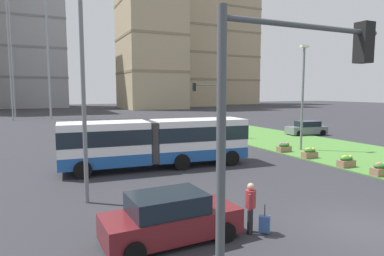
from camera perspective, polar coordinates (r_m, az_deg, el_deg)
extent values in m
plane|color=#2D2D33|center=(13.64, 27.30, -15.01)|extent=(260.00, 260.00, 0.00)
cube|color=#4C8438|center=(28.49, 25.93, -4.01)|extent=(10.00, 70.00, 0.08)
cube|color=white|center=(21.96, 1.15, -1.80)|extent=(6.15, 2.90, 2.55)
cube|color=#1E519E|center=(22.10, 1.15, -4.17)|extent=(6.17, 2.92, 0.70)
cube|color=#19232D|center=(21.90, 1.15, -0.69)|extent=(6.20, 2.94, 0.90)
cube|color=white|center=(20.49, -14.89, -2.58)|extent=(5.35, 2.83, 2.55)
cube|color=#1E519E|center=(20.64, -14.82, -5.12)|extent=(5.37, 2.85, 0.70)
cube|color=#19232D|center=(20.43, -14.92, -1.40)|extent=(5.39, 2.87, 0.90)
cylinder|color=#383838|center=(21.03, -6.46, -2.19)|extent=(2.40, 2.40, 2.45)
cylinder|color=black|center=(23.99, 4.02, -4.09)|extent=(1.02, 0.35, 1.00)
cylinder|color=black|center=(21.79, 6.80, -5.17)|extent=(1.02, 0.35, 1.00)
cylinder|color=black|center=(22.79, -3.78, -4.63)|extent=(1.02, 0.35, 1.00)
cylinder|color=black|center=(20.46, -1.72, -5.87)|extent=(1.02, 0.35, 1.00)
cylinder|color=black|center=(21.84, -18.56, -5.43)|extent=(1.02, 0.34, 1.00)
cylinder|color=black|center=(19.39, -18.23, -6.86)|extent=(1.02, 0.34, 1.00)
sphere|color=#F9EFC6|center=(24.17, 7.01, -3.32)|extent=(0.24, 0.24, 0.24)
sphere|color=#F9EFC6|center=(22.61, 9.14, -4.01)|extent=(0.24, 0.24, 0.24)
cube|color=#B7BABF|center=(32.29, -16.99, -1.54)|extent=(4.60, 2.38, 0.80)
cube|color=black|center=(32.21, -17.30, -0.32)|extent=(2.58, 1.98, 0.60)
cylinder|color=black|center=(33.25, -14.39, -1.70)|extent=(0.66, 0.30, 0.64)
cylinder|color=black|center=(31.46, -14.24, -2.14)|extent=(0.66, 0.30, 0.64)
cylinder|color=black|center=(33.26, -19.56, -1.87)|extent=(0.66, 0.30, 0.64)
cylinder|color=black|center=(31.48, -19.71, -2.31)|extent=(0.66, 0.30, 0.64)
cube|color=maroon|center=(11.14, -3.55, -15.96)|extent=(4.47, 1.97, 0.80)
cube|color=black|center=(10.84, -4.33, -12.65)|extent=(2.44, 1.77, 0.60)
cylinder|color=black|center=(12.59, 1.26, -14.53)|extent=(0.65, 0.24, 0.64)
cylinder|color=black|center=(11.15, 5.83, -17.39)|extent=(0.65, 0.24, 0.64)
cylinder|color=black|center=(11.58, -12.53, -16.59)|extent=(0.65, 0.24, 0.64)
cylinder|color=black|center=(10.00, -9.79, -20.36)|extent=(0.65, 0.24, 0.64)
cube|color=slate|center=(38.97, 19.01, -0.33)|extent=(4.59, 2.33, 0.80)
cube|color=black|center=(38.99, 19.22, 0.70)|extent=(2.57, 1.96, 0.60)
cylinder|color=black|center=(37.40, 17.97, -0.95)|extent=(0.66, 0.30, 0.64)
cylinder|color=black|center=(38.87, 16.43, -0.64)|extent=(0.66, 0.30, 0.64)
cylinder|color=black|center=(39.21, 21.54, -0.77)|extent=(0.66, 0.30, 0.64)
cylinder|color=black|center=(40.61, 19.94, -0.48)|extent=(0.66, 0.30, 0.64)
cylinder|color=black|center=(11.95, 10.02, -15.14)|extent=(0.16, 0.16, 0.90)
cylinder|color=black|center=(11.76, 9.86, -15.48)|extent=(0.16, 0.16, 0.90)
cylinder|color=maroon|center=(11.60, 10.01, -11.86)|extent=(0.36, 0.36, 0.60)
sphere|color=tan|center=(11.48, 10.05, -9.86)|extent=(0.24, 0.24, 0.24)
cylinder|color=maroon|center=(11.84, 10.20, -11.74)|extent=(0.10, 0.10, 0.55)
cylinder|color=maroon|center=(11.39, 9.81, -12.46)|extent=(0.10, 0.10, 0.55)
cube|color=#335693|center=(12.00, 12.33, -15.80)|extent=(0.43, 0.42, 0.56)
cylinder|color=black|center=(11.83, 12.39, -13.60)|extent=(0.03, 0.03, 0.40)
cube|color=#937051|center=(21.78, 29.59, -6.49)|extent=(1.10, 0.56, 0.44)
ellipsoid|color=#2D6B28|center=(21.72, 29.64, -5.66)|extent=(0.99, 0.50, 0.28)
sphere|color=#EF7566|center=(21.47, 29.21, -5.49)|extent=(0.20, 0.20, 0.20)
sphere|color=#EF7566|center=(21.74, 29.48, -5.37)|extent=(0.20, 0.20, 0.20)
cube|color=#937051|center=(23.16, 24.94, -5.53)|extent=(1.10, 0.56, 0.44)
ellipsoid|color=#2D6B28|center=(23.10, 24.98, -4.76)|extent=(0.99, 0.50, 0.28)
sphere|color=yellow|center=(22.88, 24.53, -4.59)|extent=(0.20, 0.20, 0.20)
sphere|color=yellow|center=(23.14, 24.84, -4.48)|extent=(0.20, 0.20, 0.20)
sphere|color=yellow|center=(23.26, 25.55, -4.46)|extent=(0.20, 0.20, 0.20)
cube|color=#937051|center=(25.26, 19.53, -4.38)|extent=(1.10, 0.56, 0.44)
ellipsoid|color=#2D6B28|center=(25.20, 19.55, -3.66)|extent=(0.99, 0.50, 0.28)
sphere|color=yellow|center=(24.99, 19.10, -3.49)|extent=(0.20, 0.20, 0.20)
sphere|color=yellow|center=(25.24, 19.43, -3.41)|extent=(0.20, 0.20, 0.20)
sphere|color=yellow|center=(25.34, 20.11, -3.40)|extent=(0.20, 0.20, 0.20)
cube|color=#937051|center=(27.25, 15.50, -3.49)|extent=(1.10, 0.56, 0.44)
ellipsoid|color=#2D6B28|center=(27.20, 15.52, -2.82)|extent=(0.99, 0.50, 0.28)
sphere|color=#D14C99|center=(27.01, 15.07, -2.66)|extent=(0.20, 0.20, 0.20)
sphere|color=#D14C99|center=(27.25, 15.42, -2.59)|extent=(0.20, 0.20, 0.20)
sphere|color=#D14C99|center=(27.32, 16.06, -2.59)|extent=(0.20, 0.20, 0.20)
cylinder|color=#474C51|center=(5.69, 4.93, -11.22)|extent=(0.16, 0.16, 6.15)
cylinder|color=#474C51|center=(6.60, 19.25, 16.14)|extent=(3.54, 0.10, 0.10)
cube|color=black|center=(7.64, 27.39, 12.86)|extent=(0.28, 0.28, 0.80)
sphere|color=red|center=(7.68, 27.49, 14.71)|extent=(0.16, 0.16, 0.16)
sphere|color=yellow|center=(7.64, 27.39, 12.79)|extent=(0.16, 0.16, 0.16)
sphere|color=green|center=(7.61, 27.29, 10.85)|extent=(0.16, 0.16, 0.16)
cylinder|color=#474C51|center=(34.29, 5.13, 2.92)|extent=(0.16, 0.16, 5.66)
cylinder|color=#474C51|center=(33.42, 2.59, 7.36)|extent=(3.44, 0.10, 0.10)
cube|color=black|center=(32.79, 0.37, 7.04)|extent=(0.28, 0.28, 0.80)
sphere|color=red|center=(32.80, 0.37, 7.47)|extent=(0.16, 0.16, 0.16)
sphere|color=yellow|center=(32.79, 0.37, 7.02)|extent=(0.16, 0.16, 0.16)
sphere|color=green|center=(32.79, 0.37, 6.57)|extent=(0.16, 0.16, 0.16)
cylinder|color=slate|center=(14.70, -18.13, 5.22)|extent=(0.18, 0.18, 9.21)
cylinder|color=slate|center=(28.30, 18.43, 4.59)|extent=(0.18, 0.18, 8.28)
cube|color=white|center=(28.52, 18.73, 13.12)|extent=(0.70, 0.28, 0.20)
cube|color=#9EA3AD|center=(117.25, -25.96, 13.82)|extent=(19.48, 19.50, 43.15)
cube|color=gray|center=(116.11, -25.67, 7.66)|extent=(19.68, 19.70, 0.70)
cube|color=gray|center=(116.75, -25.87, 11.90)|extent=(19.68, 19.70, 0.70)
cube|color=gray|center=(118.01, -26.08, 16.06)|extent=(19.68, 19.70, 0.70)
cube|color=tan|center=(100.43, -7.17, 14.84)|extent=(16.30, 19.85, 39.92)
cube|color=#85765B|center=(99.43, -7.09, 9.35)|extent=(16.50, 20.05, 0.70)
cube|color=#85765B|center=(100.49, -7.17, 15.04)|extent=(16.50, 20.05, 0.70)
cube|color=#85765B|center=(102.50, -7.25, 20.56)|extent=(16.50, 20.05, 0.70)
cube|color=tan|center=(117.87, -1.51, 16.53)|extent=(20.08, 19.09, 51.85)
cube|color=#85765B|center=(116.03, -1.48, 8.28)|extent=(20.28, 19.29, 0.70)
cube|color=#85765B|center=(116.67, -1.49, 12.52)|extent=(20.28, 19.29, 0.70)
cube|color=#85765B|center=(117.93, -1.51, 16.70)|extent=(20.28, 19.29, 0.70)
cube|color=#85765B|center=(119.81, -1.52, 20.76)|extent=(20.28, 19.29, 0.70)
cube|color=tan|center=(136.97, 6.95, 13.63)|extent=(17.12, 14.05, 45.20)
cube|color=#85765B|center=(135.88, 6.88, 8.10)|extent=(17.32, 14.25, 0.70)
cube|color=#85765B|center=(136.49, 6.93, 11.89)|extent=(17.32, 14.25, 0.70)
cube|color=#85765B|center=(137.69, 6.98, 15.64)|extent=(17.32, 14.25, 0.70)
cube|color=#85765B|center=(139.46, 7.03, 19.30)|extent=(17.32, 14.25, 0.70)
cylinder|color=gray|center=(70.67, -23.74, 16.10)|extent=(0.24, 0.24, 35.10)
cylinder|color=gray|center=(70.77, -28.79, 15.85)|extent=(0.24, 0.24, 35.10)
cylinder|color=gray|center=(64.78, -23.64, 17.06)|extent=(0.24, 0.24, 35.10)
cylinder|color=gray|center=(64.89, -29.18, 16.78)|extent=(0.24, 0.24, 35.10)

